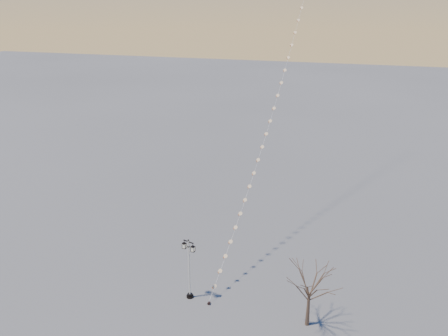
% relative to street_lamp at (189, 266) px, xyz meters
% --- Properties ---
extents(ground, '(300.00, 300.00, 0.00)m').
position_rel_street_lamp_xyz_m(ground, '(-0.03, -1.86, -2.66)').
color(ground, '#585858').
rests_on(ground, ground).
extents(street_lamp, '(1.18, 0.67, 4.81)m').
position_rel_street_lamp_xyz_m(street_lamp, '(0.00, 0.00, 0.00)').
color(street_lamp, black).
rests_on(street_lamp, ground).
extents(bare_tree, '(2.76, 2.76, 4.57)m').
position_rel_street_lamp_xyz_m(bare_tree, '(8.75, -0.45, 0.51)').
color(bare_tree, '#4A3728').
rests_on(bare_tree, ground).
extents(kite_train, '(3.74, 36.72, 36.43)m').
position_rel_street_lamp_xyz_m(kite_train, '(3.21, 17.66, 15.46)').
color(kite_train, black).
rests_on(kite_train, ground).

